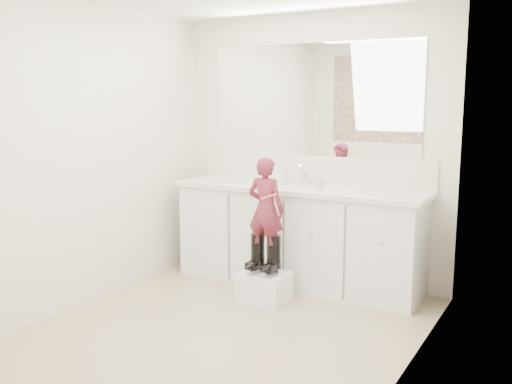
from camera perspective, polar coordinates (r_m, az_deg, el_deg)
The scene contains 18 objects.
floor at distance 4.23m, azimuth -3.33°, elevation -13.69°, with size 3.00×3.00×0.00m, color #8C7D5C.
wall_back at distance 5.23m, azimuth 5.59°, elevation 4.33°, with size 2.60×2.60×0.00m, color beige.
wall_front at distance 2.80m, azimuth -20.59°, elevation -0.53°, with size 2.60×2.60×0.00m, color beige.
wall_left at distance 4.75m, azimuth -16.73°, elevation 3.48°, with size 3.00×3.00×0.00m, color beige.
wall_right at distance 3.39m, azimuth 15.22°, elevation 1.35°, with size 3.00×3.00×0.00m, color beige.
vanity_cabinet at distance 5.11m, azimuth 4.18°, elevation -4.59°, with size 2.20×0.55×0.85m, color silver.
countertop at distance 5.01m, azimuth 4.16°, elevation 0.32°, with size 2.28×0.58×0.04m, color beige.
backsplash at distance 5.24m, azimuth 5.49°, elevation 2.30°, with size 2.28×0.03×0.25m, color beige.
mirror at distance 5.20m, azimuth 5.61°, elevation 9.15°, with size 2.00×0.02×1.00m, color white.
dot_panel at distance 2.77m, azimuth -20.96°, elevation 8.71°, with size 2.00×0.01×1.20m, color #472819.
faucet at distance 5.15m, azimuth 4.97°, elevation 1.34°, with size 0.08×0.08×0.10m, color silver.
cup at distance 4.87m, azimuth 6.37°, elevation 0.81°, with size 0.10×0.10×0.09m, color beige.
soap_bottle at distance 5.12m, azimuth 2.70°, elevation 1.80°, with size 0.08×0.09×0.19m, color beige.
step_stool at distance 4.73m, azimuth 0.84°, elevation -9.52°, with size 0.38×0.32×0.25m, color silver.
boot_left at distance 4.70m, azimuth 0.17°, elevation -6.05°, with size 0.12×0.21×0.32m, color black, non-canonical shape.
boot_right at distance 4.63m, azimuth 1.79°, elevation -6.29°, with size 0.12×0.21×0.32m, color black, non-canonical shape.
toddler at distance 4.58m, azimuth 0.98°, elevation -1.75°, with size 0.31×0.20×0.85m, color #9E3046.
toothbrush at distance 4.46m, azimuth 1.28°, elevation -0.44°, with size 0.01×0.01×0.14m, color pink.
Camera 1 is at (2.14, -3.25, 1.65)m, focal length 40.00 mm.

